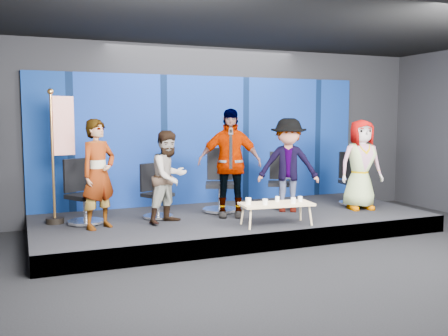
{
  "coord_description": "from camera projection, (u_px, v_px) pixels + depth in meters",
  "views": [
    {
      "loc": [
        -3.55,
        -5.7,
        2.09
      ],
      "look_at": [
        -0.23,
        2.4,
        1.18
      ],
      "focal_mm": 40.0,
      "sensor_mm": 36.0,
      "label": 1
    }
  ],
  "objects": [
    {
      "name": "chair_d",
      "position": [
        281.0,
        189.0,
        9.86
      ],
      "size": [
        0.83,
        0.83,
        1.08
      ],
      "rotation": [
        0.0,
        0.0,
        -0.5
      ],
      "color": "silver",
      "rests_on": "riser"
    },
    {
      "name": "panelist_d",
      "position": [
        288.0,
        165.0,
        9.31
      ],
      "size": [
        1.31,
        1.11,
        1.75
      ],
      "primitive_type": "imported",
      "rotation": [
        0.0,
        0.0,
        -0.5
      ],
      "color": "black",
      "rests_on": "riser"
    },
    {
      "name": "mug_d",
      "position": [
        293.0,
        200.0,
        8.17
      ],
      "size": [
        0.08,
        0.08,
        0.09
      ],
      "primitive_type": "cylinder",
      "color": "white",
      "rests_on": "coffee_table"
    },
    {
      "name": "flag_stand",
      "position": [
        60.0,
        153.0,
        8.29
      ],
      "size": [
        0.51,
        0.3,
        2.24
      ],
      "rotation": [
        0.0,
        0.0,
        0.25
      ],
      "color": "black",
      "rests_on": "riser"
    },
    {
      "name": "mug_a",
      "position": [
        248.0,
        201.0,
        8.06
      ],
      "size": [
        0.09,
        0.09,
        0.11
      ],
      "primitive_type": "cylinder",
      "color": "white",
      "rests_on": "coffee_table"
    },
    {
      "name": "mug_e",
      "position": [
        300.0,
        199.0,
        8.34
      ],
      "size": [
        0.07,
        0.07,
        0.09
      ],
      "primitive_type": "cylinder",
      "color": "white",
      "rests_on": "coffee_table"
    },
    {
      "name": "panelist_e",
      "position": [
        361.0,
        165.0,
        9.56
      ],
      "size": [
        0.93,
        0.69,
        1.72
      ],
      "primitive_type": "imported",
      "rotation": [
        0.0,
        0.0,
        -0.19
      ],
      "color": "black",
      "rests_on": "riser"
    },
    {
      "name": "panelist_c",
      "position": [
        229.0,
        163.0,
        8.83
      ],
      "size": [
        1.22,
        0.84,
        1.92
      ],
      "primitive_type": "imported",
      "rotation": [
        0.0,
        0.0,
        -0.37
      ],
      "color": "black",
      "rests_on": "riser"
    },
    {
      "name": "panelist_b",
      "position": [
        169.0,
        177.0,
        8.33
      ],
      "size": [
        0.94,
        0.88,
        1.55
      ],
      "primitive_type": "imported",
      "rotation": [
        0.0,
        0.0,
        0.5
      ],
      "color": "black",
      "rests_on": "riser"
    },
    {
      "name": "coffee_table",
      "position": [
        276.0,
        205.0,
        8.19
      ],
      "size": [
        1.24,
        0.63,
        0.37
      ],
      "rotation": [
        0.0,
        0.0,
        -0.11
      ],
      "color": "tan",
      "rests_on": "riser"
    },
    {
      "name": "riser",
      "position": [
        234.0,
        223.0,
        9.09
      ],
      "size": [
        7.0,
        3.0,
        0.3
      ],
      "primitive_type": "cube",
      "color": "black",
      "rests_on": "ground"
    },
    {
      "name": "mug_b",
      "position": [
        265.0,
        202.0,
        8.01
      ],
      "size": [
        0.08,
        0.08,
        0.1
      ],
      "primitive_type": "cylinder",
      "color": "white",
      "rests_on": "coffee_table"
    },
    {
      "name": "room_walls",
      "position": [
        310.0,
        90.0,
        6.55
      ],
      "size": [
        10.02,
        8.02,
        3.51
      ],
      "color": "black",
      "rests_on": "ground"
    },
    {
      "name": "mug_c",
      "position": [
        277.0,
        199.0,
        8.33
      ],
      "size": [
        0.07,
        0.07,
        0.09
      ],
      "primitive_type": "cylinder",
      "color": "white",
      "rests_on": "coffee_table"
    },
    {
      "name": "chair_c",
      "position": [
        220.0,
        191.0,
        9.37
      ],
      "size": [
        0.87,
        0.87,
        1.19
      ],
      "rotation": [
        0.0,
        0.0,
        -0.37
      ],
      "color": "silver",
      "rests_on": "riser"
    },
    {
      "name": "ground",
      "position": [
        306.0,
        270.0,
        6.8
      ],
      "size": [
        10.0,
        10.0,
        0.0
      ],
      "primitive_type": "plane",
      "color": "black",
      "rests_on": "ground"
    },
    {
      "name": "chair_a",
      "position": [
        83.0,
        203.0,
        8.3
      ],
      "size": [
        0.83,
        0.83,
        1.08
      ],
      "rotation": [
        0.0,
        0.0,
        0.55
      ],
      "color": "silver",
      "rests_on": "riser"
    },
    {
      "name": "panelist_a",
      "position": [
        98.0,
        174.0,
        7.89
      ],
      "size": [
        0.76,
        0.69,
        1.75
      ],
      "primitive_type": "imported",
      "rotation": [
        0.0,
        0.0,
        0.55
      ],
      "color": "black",
      "rests_on": "riser"
    },
    {
      "name": "chair_b",
      "position": [
        156.0,
        200.0,
        8.78
      ],
      "size": [
        0.73,
        0.73,
        0.96
      ],
      "rotation": [
        0.0,
        0.0,
        0.5
      ],
      "color": "silver",
      "rests_on": "riser"
    },
    {
      "name": "backdrop",
      "position": [
        206.0,
        140.0,
        10.27
      ],
      "size": [
        7.0,
        0.08,
        2.6
      ],
      "primitive_type": "cube",
      "color": "#071F52",
      "rests_on": "riser"
    },
    {
      "name": "chair_e",
      "position": [
        353.0,
        187.0,
        10.11
      ],
      "size": [
        0.7,
        0.7,
        1.06
      ],
      "rotation": [
        0.0,
        0.0,
        -0.19
      ],
      "color": "silver",
      "rests_on": "riser"
    }
  ]
}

